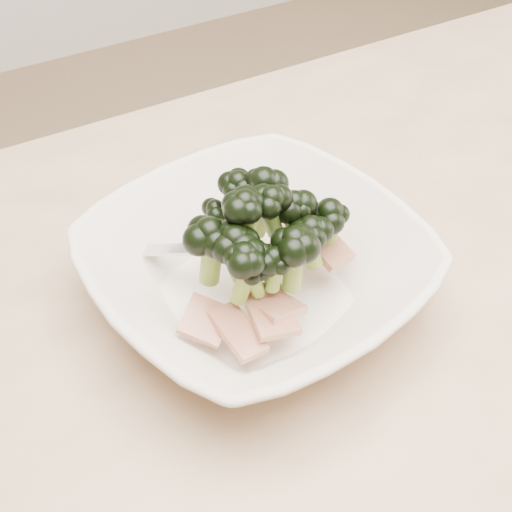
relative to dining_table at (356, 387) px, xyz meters
name	(u,v)px	position (x,y,z in m)	size (l,w,h in m)	color
dining_table	(356,387)	(0.00, 0.00, 0.00)	(1.20, 0.80, 0.75)	tan
broccoli_dish	(257,265)	(-0.07, 0.07, 0.14)	(0.31, 0.31, 0.13)	beige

